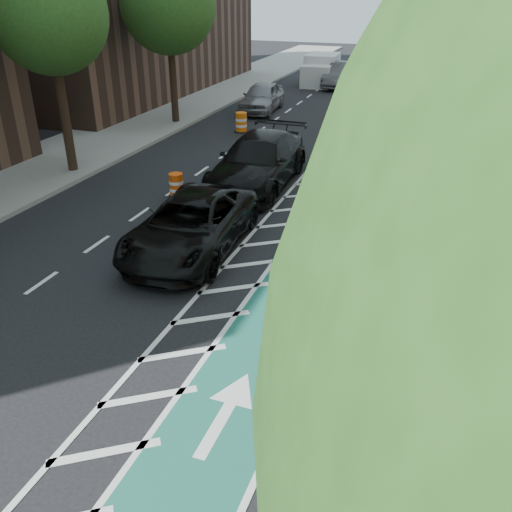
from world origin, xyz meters
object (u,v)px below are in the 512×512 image
at_px(suv_far, 258,161).
at_px(skateboarder, 303,299).
at_px(suv_near, 191,225).
at_px(barrel_a, 176,186).

bearing_deg(suv_far, skateboarder, -66.08).
distance_m(skateboarder, suv_near, 5.26).
relative_size(skateboarder, barrel_a, 2.32).
relative_size(skateboarder, suv_near, 0.36).
xyz_separation_m(skateboarder, barrel_a, (-6.50, 6.87, -0.69)).
bearing_deg(skateboarder, barrel_a, -53.82).
height_order(suv_near, suv_far, suv_far).
height_order(skateboarder, barrel_a, skateboarder).
xyz_separation_m(suv_near, barrel_a, (-2.37, 3.64, -0.37)).
bearing_deg(barrel_a, suv_near, -56.86).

